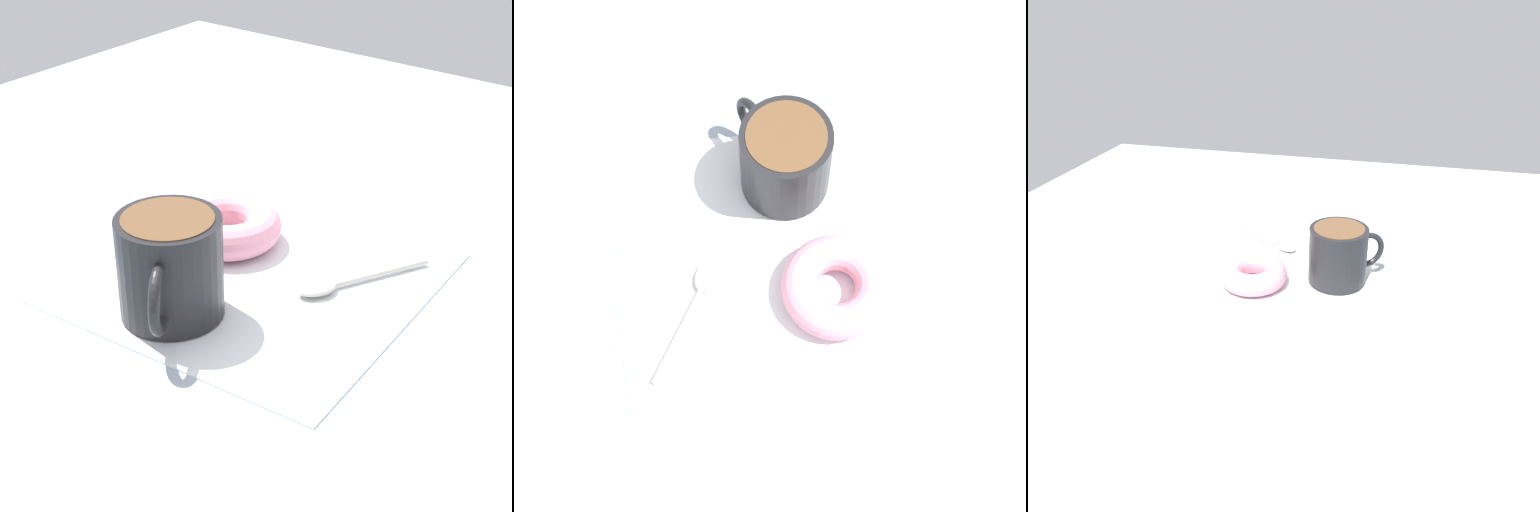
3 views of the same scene
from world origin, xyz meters
TOP-DOWN VIEW (x-y plane):
  - ground_plane at (0.00, 0.00)cm, footprint 120.00×120.00cm
  - napkin at (-2.76, -0.89)cm, footprint 30.73×30.73cm
  - coffee_cup at (-11.72, 1.02)cm, footprint 11.09×8.92cm
  - donut at (0.57, 5.03)cm, footprint 10.26×10.26cm
  - spoon at (-0.17, -7.62)cm, footprint 12.36×7.45cm

SIDE VIEW (x-z plane):
  - ground_plane at x=0.00cm, z-range -2.00..0.00cm
  - napkin at x=-2.76cm, z-range 0.00..0.30cm
  - spoon at x=-0.17cm, z-range 0.25..1.15cm
  - donut at x=0.57cm, z-range 0.30..3.66cm
  - coffee_cup at x=-11.72cm, z-range 0.44..9.28cm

